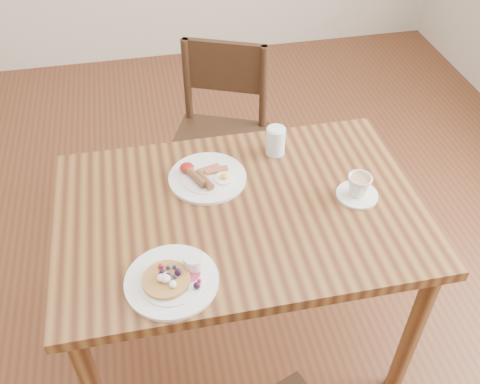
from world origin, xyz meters
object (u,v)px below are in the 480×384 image
(dining_table, at_px, (240,229))
(teacup_saucer, at_px, (358,187))
(chair_far, at_px, (220,132))
(water_glass, at_px, (276,141))
(breakfast_plate, at_px, (206,177))
(pancake_plate, at_px, (173,278))

(dining_table, relative_size, teacup_saucer, 8.57)
(dining_table, height_order, chair_far, chair_far)
(chair_far, distance_m, water_glass, 0.61)
(breakfast_plate, bearing_deg, pancake_plate, -111.12)
(chair_far, relative_size, water_glass, 8.33)
(dining_table, relative_size, chair_far, 1.36)
(breakfast_plate, relative_size, water_glass, 2.56)
(pancake_plate, height_order, water_glass, water_glass)
(breakfast_plate, xyz_separation_m, teacup_saucer, (0.48, -0.19, 0.03))
(pancake_plate, bearing_deg, water_glass, 50.03)
(dining_table, bearing_deg, breakfast_plate, 117.74)
(pancake_plate, bearing_deg, breakfast_plate, 68.88)
(dining_table, bearing_deg, chair_far, 85.18)
(chair_far, xyz_separation_m, pancake_plate, (-0.31, -1.03, 0.27))
(dining_table, xyz_separation_m, pancake_plate, (-0.25, -0.26, 0.11))
(teacup_saucer, bearing_deg, chair_far, 112.53)
(chair_far, bearing_deg, teacup_saucer, 135.18)
(dining_table, distance_m, pancake_plate, 0.37)
(pancake_plate, relative_size, water_glass, 2.56)
(dining_table, distance_m, water_glass, 0.35)
(dining_table, height_order, water_glass, water_glass)
(breakfast_plate, bearing_deg, dining_table, -62.26)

